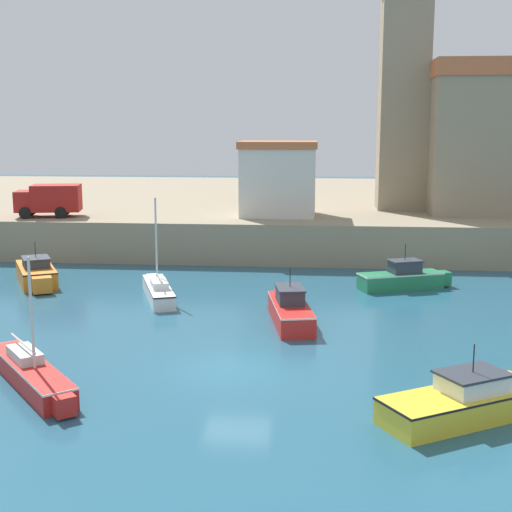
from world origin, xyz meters
name	(u,v)px	position (x,y,z in m)	size (l,w,h in m)	color
ground_plane	(237,369)	(0.00, 0.00, 0.00)	(200.00, 200.00, 0.00)	#235670
quay_seawall	(288,209)	(0.00, 39.30, 1.35)	(120.00, 40.00, 2.70)	gray
sailboat_white_1	(158,290)	(-5.40, 10.39, 0.47)	(2.93, 6.01, 5.26)	white
motorboat_orange_2	(37,273)	(-13.10, 13.19, 0.61)	(3.93, 5.65, 2.46)	orange
sailboat_red_3	(31,373)	(-6.92, -2.42, 0.47)	(5.02, 5.80, 4.63)	red
motorboat_red_4	(290,309)	(1.67, 6.47, 0.62)	(2.45, 5.94, 2.57)	red
motorboat_green_5	(403,278)	(7.59, 13.90, 0.60)	(5.34, 3.02, 2.52)	#237A4C
motorboat_yellow_7	(470,400)	(7.71, -3.80, 0.56)	(6.17, 4.50, 2.37)	yellow
church	(483,130)	(15.13, 31.08, 8.56)	(14.88, 14.82, 17.84)	gray
harbor_shed_near_wharf	(278,178)	(0.00, 24.22, 5.29)	(5.35, 4.31, 5.13)	silver
truck_on_quay	(49,199)	(-15.61, 21.98, 3.92)	(4.62, 2.87, 2.20)	#AD1E19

